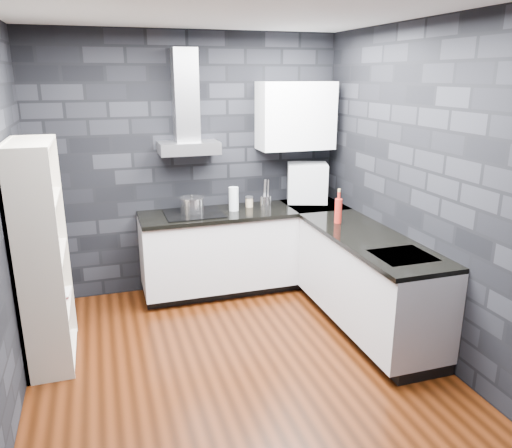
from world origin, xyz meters
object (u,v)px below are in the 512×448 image
utensil_crock (266,203)px  fruit_bowl (40,257)px  glass_vase (234,199)px  red_bottle (338,211)px  storage_jar (249,202)px  bookshelf (42,255)px  appliance_garage (307,183)px  pot (192,205)px

utensil_crock → fruit_bowl: size_ratio=0.71×
glass_vase → red_bottle: glass_vase is taller
glass_vase → storage_jar: bearing=24.6°
utensil_crock → bookshelf: bookshelf is taller
storage_jar → bookshelf: (-2.00, -0.95, -0.05)m
bookshelf → storage_jar: bearing=37.9°
appliance_garage → red_bottle: appliance_garage is taller
pot → glass_vase: bearing=-3.2°
storage_jar → fruit_bowl: storage_jar is taller
pot → glass_vase: (0.44, -0.02, 0.04)m
pot → glass_vase: glass_vase is taller
fruit_bowl → red_bottle: bearing=5.6°
red_bottle → utensil_crock: bearing=125.6°
storage_jar → fruit_bowl: (-2.00, -1.10, -0.01)m
appliance_garage → bookshelf: bookshelf is taller
appliance_garage → storage_jar: bearing=-161.6°
red_bottle → glass_vase: bearing=138.2°
utensil_crock → red_bottle: size_ratio=0.60×
glass_vase → red_bottle: bearing=-41.8°
pot → fruit_bowl: size_ratio=1.20×
pot → bookshelf: 1.63m
bookshelf → fruit_bowl: size_ratio=9.06×
utensil_crock → fruit_bowl: 2.34m
pot → appliance_garage: bearing=2.6°
glass_vase → utensil_crock: glass_vase is taller
pot → utensil_crock: bearing=-5.6°
storage_jar → glass_vase: bearing=-155.4°
appliance_garage → bookshelf: 2.83m
storage_jar → utensil_crock: utensil_crock is taller
utensil_crock → red_bottle: (0.50, -0.69, 0.05)m
bookshelf → appliance_garage: bearing=32.0°
storage_jar → red_bottle: red_bottle is taller
storage_jar → bookshelf: bearing=-154.6°
storage_jar → utensil_crock: 0.20m
bookshelf → fruit_bowl: bookshelf is taller
appliance_garage → pot: bearing=-158.4°
red_bottle → storage_jar: bearing=127.4°
glass_vase → utensil_crock: 0.34m
pot → storage_jar: (0.63, 0.07, -0.03)m
glass_vase → appliance_garage: bearing=5.5°
glass_vase → appliance_garage: (0.86, 0.08, 0.10)m
pot → utensil_crock: (0.77, -0.08, -0.01)m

